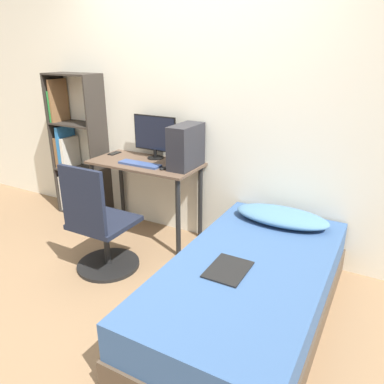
# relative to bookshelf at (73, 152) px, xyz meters

# --- Properties ---
(ground_plane) EXTENTS (14.00, 14.00, 0.00)m
(ground_plane) POSITION_rel_bookshelf_xyz_m (1.42, -1.23, -0.70)
(ground_plane) COLOR #846647
(wall_back) EXTENTS (8.00, 0.05, 2.50)m
(wall_back) POSITION_rel_bookshelf_xyz_m (1.42, 0.17, 0.55)
(wall_back) COLOR silver
(wall_back) RESTS_ON ground_plane
(desk) EXTENTS (1.07, 0.52, 0.77)m
(desk) POSITION_rel_bookshelf_xyz_m (1.06, -0.12, -0.07)
(desk) COLOR brown
(desk) RESTS_ON ground_plane
(bookshelf) EXTENTS (0.59, 0.29, 1.54)m
(bookshelf) POSITION_rel_bookshelf_xyz_m (0.00, 0.00, 0.00)
(bookshelf) COLOR #2D2823
(bookshelf) RESTS_ON ground_plane
(office_chair) EXTENTS (0.53, 0.53, 0.95)m
(office_chair) POSITION_rel_bookshelf_xyz_m (1.10, -0.84, -0.34)
(office_chair) COLOR black
(office_chair) RESTS_ON ground_plane
(bed) EXTENTS (1.00, 1.93, 0.44)m
(bed) POSITION_rel_bookshelf_xyz_m (2.40, -0.82, -0.48)
(bed) COLOR #4C3D2D
(bed) RESTS_ON ground_plane
(pillow) EXTENTS (0.76, 0.36, 0.11)m
(pillow) POSITION_rel_bookshelf_xyz_m (2.40, -0.11, -0.20)
(pillow) COLOR teal
(pillow) RESTS_ON bed
(magazine) EXTENTS (0.24, 0.32, 0.01)m
(magazine) POSITION_rel_bookshelf_xyz_m (2.30, -0.97, -0.25)
(magazine) COLOR black
(magazine) RESTS_ON bed
(monitor) EXTENTS (0.47, 0.16, 0.42)m
(monitor) POSITION_rel_bookshelf_xyz_m (1.07, 0.05, 0.29)
(monitor) COLOR black
(monitor) RESTS_ON desk
(keyboard) EXTENTS (0.42, 0.12, 0.02)m
(keyboard) POSITION_rel_bookshelf_xyz_m (1.07, -0.22, 0.07)
(keyboard) COLOR #33477A
(keyboard) RESTS_ON desk
(pc_tower) EXTENTS (0.18, 0.39, 0.39)m
(pc_tower) POSITION_rel_bookshelf_xyz_m (1.48, -0.07, 0.26)
(pc_tower) COLOR #232328
(pc_tower) RESTS_ON desk
(mouse) EXTENTS (0.06, 0.09, 0.02)m
(mouse) POSITION_rel_bookshelf_xyz_m (1.33, -0.22, 0.07)
(mouse) COLOR black
(mouse) RESTS_ON desk
(phone) EXTENTS (0.07, 0.14, 0.01)m
(phone) POSITION_rel_bookshelf_xyz_m (0.60, -0.02, 0.07)
(phone) COLOR black
(phone) RESTS_ON desk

